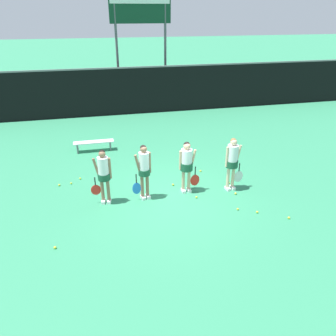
% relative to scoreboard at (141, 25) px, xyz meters
% --- Properties ---
extents(ground_plane, '(140.00, 140.00, 0.00)m').
position_rel_scoreboard_xyz_m(ground_plane, '(-1.00, -10.85, -4.65)').
color(ground_plane, '#2D7F56').
extents(fence_windscreen, '(60.00, 0.08, 2.64)m').
position_rel_scoreboard_xyz_m(fence_windscreen, '(-1.00, -1.37, -3.32)').
color(fence_windscreen, black).
rests_on(fence_windscreen, ground_plane).
extents(scoreboard, '(3.43, 0.15, 5.99)m').
position_rel_scoreboard_xyz_m(scoreboard, '(0.00, 0.00, 0.00)').
color(scoreboard, '#515156').
rests_on(scoreboard, ground_plane).
extents(bench_courtside, '(1.66, 0.37, 0.42)m').
position_rel_scoreboard_xyz_m(bench_courtside, '(-3.19, -6.54, -4.29)').
color(bench_courtside, silver).
rests_on(bench_courtside, ground_plane).
extents(player_0, '(0.66, 0.37, 1.75)m').
position_rel_scoreboard_xyz_m(player_0, '(-2.97, -10.85, -3.62)').
color(player_0, '#8C664C').
rests_on(player_0, ground_plane).
extents(player_1, '(0.62, 0.36, 1.79)m').
position_rel_scoreboard_xyz_m(player_1, '(-1.75, -10.87, -3.59)').
color(player_1, '#8C664C').
rests_on(player_1, ground_plane).
extents(player_2, '(0.69, 0.40, 1.73)m').
position_rel_scoreboard_xyz_m(player_2, '(-0.36, -10.76, -3.62)').
color(player_2, tan).
rests_on(player_2, ground_plane).
extents(player_3, '(0.69, 0.40, 1.80)m').
position_rel_scoreboard_xyz_m(player_3, '(1.11, -10.95, -3.58)').
color(player_3, beige).
rests_on(player_3, ground_plane).
extents(tennis_ball_0, '(0.07, 0.07, 0.07)m').
position_rel_scoreboard_xyz_m(tennis_ball_0, '(1.32, -12.49, -4.62)').
color(tennis_ball_0, '#CCE033').
rests_on(tennis_ball_0, ground_plane).
extents(tennis_ball_1, '(0.06, 0.06, 0.06)m').
position_rel_scoreboard_xyz_m(tennis_ball_1, '(0.83, -12.21, -4.62)').
color(tennis_ball_1, '#CCE033').
rests_on(tennis_ball_1, ground_plane).
extents(tennis_ball_2, '(0.07, 0.07, 0.07)m').
position_rel_scoreboard_xyz_m(tennis_ball_2, '(-4.36, -12.80, -4.61)').
color(tennis_ball_2, '#CCE033').
rests_on(tennis_ball_2, ground_plane).
extents(tennis_ball_3, '(0.07, 0.07, 0.07)m').
position_rel_scoreboard_xyz_m(tennis_ball_3, '(0.57, -9.50, -4.62)').
color(tennis_ball_3, '#CCE033').
rests_on(tennis_ball_3, ground_plane).
extents(tennis_ball_4, '(0.06, 0.06, 0.06)m').
position_rel_scoreboard_xyz_m(tennis_ball_4, '(-4.07, -9.38, -4.62)').
color(tennis_ball_4, '#CCE033').
rests_on(tennis_ball_4, ground_plane).
extents(tennis_ball_5, '(0.07, 0.07, 0.07)m').
position_rel_scoreboard_xyz_m(tennis_ball_5, '(1.23, -10.59, -4.62)').
color(tennis_ball_5, '#CCE033').
rests_on(tennis_ball_5, ground_plane).
extents(tennis_ball_6, '(0.07, 0.07, 0.07)m').
position_rel_scoreboard_xyz_m(tennis_ball_6, '(1.15, -11.34, -4.62)').
color(tennis_ball_6, '#CCE033').
rests_on(tennis_ball_6, ground_plane).
extents(tennis_ball_7, '(0.07, 0.07, 0.07)m').
position_rel_scoreboard_xyz_m(tennis_ball_7, '(-4.46, -9.43, -4.62)').
color(tennis_ball_7, '#CCE033').
rests_on(tennis_ball_7, ground_plane).
extents(tennis_ball_8, '(0.07, 0.07, 0.07)m').
position_rel_scoreboard_xyz_m(tennis_ball_8, '(-0.68, -10.29, -4.62)').
color(tennis_ball_8, '#CCE033').
rests_on(tennis_ball_8, ground_plane).
extents(tennis_ball_9, '(0.07, 0.07, 0.07)m').
position_rel_scoreboard_xyz_m(tennis_ball_9, '(2.07, -12.98, -4.62)').
color(tennis_ball_9, '#CCE033').
rests_on(tennis_ball_9, ground_plane).
extents(tennis_ball_10, '(0.07, 0.07, 0.07)m').
position_rel_scoreboard_xyz_m(tennis_ball_10, '(-0.16, -11.27, -4.62)').
color(tennis_ball_10, '#CCE033').
rests_on(tennis_ball_10, ground_plane).
extents(tennis_ball_11, '(0.07, 0.07, 0.07)m').
position_rel_scoreboard_xyz_m(tennis_ball_11, '(-3.77, -9.09, -4.62)').
color(tennis_ball_11, '#CCE033').
rests_on(tennis_ball_11, ground_plane).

